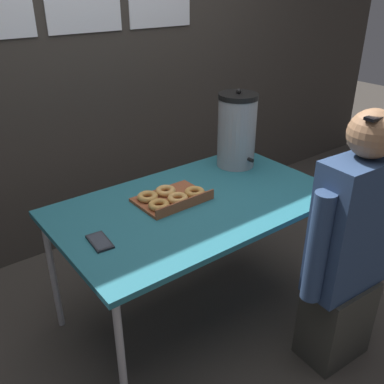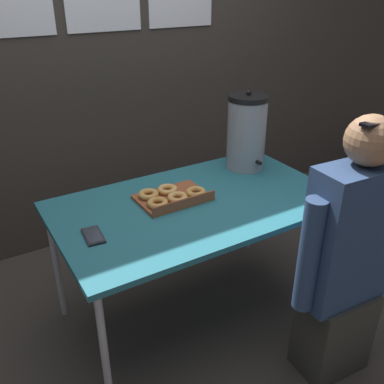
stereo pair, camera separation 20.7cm
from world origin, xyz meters
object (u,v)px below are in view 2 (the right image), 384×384
Objects in this scene: coffee_urn at (246,132)px; person_seated at (346,263)px; cell_phone at (93,236)px; donut_box at (171,196)px.

person_seated reaches higher than coffee_urn.
cell_phone is 1.09m from person_seated.
cell_phone is (-1.01, -0.27, -0.21)m from coffee_urn.
cell_phone is at bearing -29.98° from person_seated.
coffee_urn is (0.57, 0.15, 0.19)m from donut_box.
cell_phone is at bearing -165.10° from coffee_urn.
person_seated is at bearing -97.03° from coffee_urn.
person_seated is (0.46, -0.72, -0.12)m from donut_box.
person_seated is (0.91, -0.60, -0.11)m from cell_phone.
donut_box is 2.38× the size of cell_phone.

